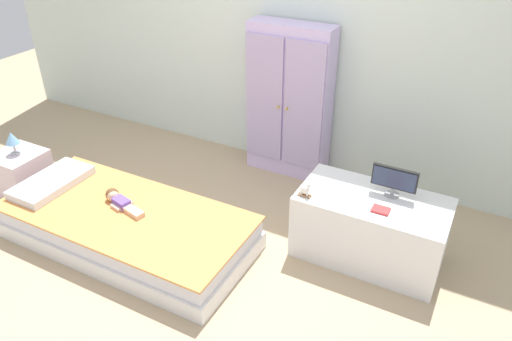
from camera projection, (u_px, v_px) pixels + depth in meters
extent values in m
cube|color=tan|center=(194.00, 258.00, 3.44)|extent=(10.00, 10.00, 0.02)
cube|color=silver|center=(292.00, 15.00, 3.93)|extent=(6.40, 0.05, 2.70)
cube|color=white|center=(129.00, 234.00, 3.55)|extent=(1.84, 0.84, 0.13)
cube|color=silver|center=(126.00, 220.00, 3.49)|extent=(1.80, 0.80, 0.12)
cube|color=#EA934C|center=(125.00, 212.00, 3.45)|extent=(1.83, 0.83, 0.02)
cube|color=silver|center=(52.00, 182.00, 3.72)|extent=(0.32, 0.60, 0.06)
cube|color=#6B4CB2|center=(122.00, 203.00, 3.49)|extent=(0.15, 0.11, 0.06)
cube|color=#DBB293|center=(136.00, 211.00, 3.42)|extent=(0.16, 0.07, 0.04)
cube|color=#DBB293|center=(132.00, 213.00, 3.40)|extent=(0.16, 0.07, 0.04)
cube|color=#DBB293|center=(128.00, 202.00, 3.53)|extent=(0.10, 0.05, 0.03)
cube|color=#DBB293|center=(116.00, 208.00, 3.46)|extent=(0.10, 0.05, 0.03)
sphere|color=#DBB293|center=(113.00, 196.00, 3.54)|extent=(0.09, 0.09, 0.09)
sphere|color=brown|center=(112.00, 195.00, 3.54)|extent=(0.10, 0.10, 0.10)
cube|color=silver|center=(22.00, 173.00, 4.04)|extent=(0.37, 0.37, 0.38)
cylinder|color=#B7B2AD|center=(16.00, 153.00, 3.94)|extent=(0.08, 0.08, 0.01)
cylinder|color=#B7B2AD|center=(14.00, 148.00, 3.92)|extent=(0.02, 0.02, 0.08)
cone|color=#7AB2E0|center=(12.00, 138.00, 3.87)|extent=(0.11, 0.11, 0.10)
cube|color=silver|center=(289.00, 102.00, 4.13)|extent=(0.72, 0.23, 1.33)
cube|color=#AF9DC9|center=(264.00, 99.00, 4.09)|extent=(0.34, 0.02, 1.09)
cube|color=#AF9DC9|center=(303.00, 107.00, 3.95)|extent=(0.34, 0.02, 1.09)
sphere|color=gold|center=(278.00, 107.00, 4.04)|extent=(0.02, 0.02, 0.02)
sphere|color=gold|center=(287.00, 109.00, 4.01)|extent=(0.02, 0.02, 0.02)
cube|color=white|center=(370.00, 228.00, 3.33)|extent=(0.99, 0.52, 0.49)
cylinder|color=#99999E|center=(392.00, 195.00, 3.23)|extent=(0.10, 0.10, 0.01)
cylinder|color=#99999E|center=(392.00, 191.00, 3.22)|extent=(0.02, 0.02, 0.05)
cube|color=black|center=(395.00, 178.00, 3.16)|extent=(0.30, 0.02, 0.15)
cube|color=#28334C|center=(394.00, 179.00, 3.15)|extent=(0.28, 0.01, 0.13)
cube|color=#8E6642|center=(305.00, 194.00, 3.23)|extent=(0.09, 0.01, 0.01)
cube|color=#8E6642|center=(304.00, 196.00, 3.21)|extent=(0.09, 0.01, 0.01)
cube|color=white|center=(305.00, 190.00, 3.20)|extent=(0.06, 0.03, 0.03)
cylinder|color=white|center=(308.00, 193.00, 3.21)|extent=(0.01, 0.01, 0.02)
cylinder|color=white|center=(307.00, 195.00, 3.20)|extent=(0.01, 0.01, 0.02)
cylinder|color=white|center=(302.00, 192.00, 3.23)|extent=(0.01, 0.01, 0.02)
cylinder|color=white|center=(301.00, 193.00, 3.22)|extent=(0.01, 0.01, 0.02)
cylinder|color=white|center=(309.00, 187.00, 3.18)|extent=(0.02, 0.02, 0.02)
sphere|color=white|center=(309.00, 185.00, 3.17)|extent=(0.03, 0.03, 0.03)
cube|color=#CC3838|center=(381.00, 210.00, 3.08)|extent=(0.11, 0.09, 0.02)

